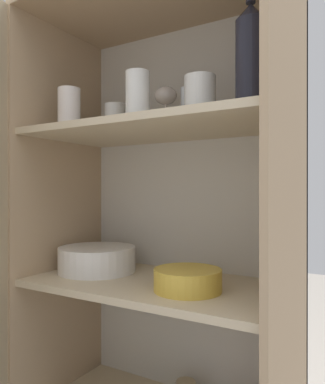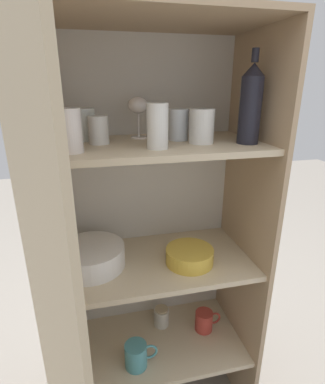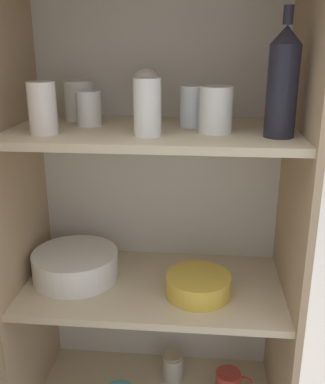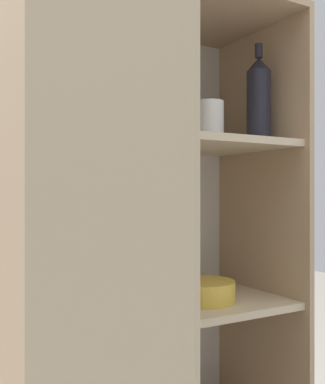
% 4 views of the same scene
% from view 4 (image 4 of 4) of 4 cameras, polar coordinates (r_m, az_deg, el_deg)
% --- Properties ---
extents(cupboard_back_panel, '(0.77, 0.02, 1.53)m').
position_cam_4_polar(cupboard_back_panel, '(1.43, -5.04, -10.49)').
color(cupboard_back_panel, silver).
rests_on(cupboard_back_panel, ground_plane).
extents(cupboard_side_left, '(0.02, 0.43, 1.53)m').
position_cam_4_polar(cupboard_side_left, '(1.13, -18.63, -13.35)').
color(cupboard_side_left, tan).
rests_on(cupboard_side_left, ground_plane).
extents(cupboard_side_right, '(0.02, 0.43, 1.53)m').
position_cam_4_polar(cupboard_side_right, '(1.46, 12.17, -10.27)').
color(cupboard_side_right, tan).
rests_on(cupboard_side_right, ground_plane).
extents(cupboard_top_panel, '(0.77, 0.43, 0.02)m').
position_cam_4_polar(cupboard_top_panel, '(1.33, -1.12, 22.69)').
color(cupboard_top_panel, tan).
rests_on(cupboard_top_panel, cupboard_side_left).
extents(shelf_board_middle, '(0.73, 0.39, 0.02)m').
position_cam_4_polar(shelf_board_middle, '(1.27, -1.12, -14.40)').
color(shelf_board_middle, beige).
extents(shelf_board_upper, '(0.73, 0.39, 0.02)m').
position_cam_4_polar(shelf_board_upper, '(1.23, -1.12, 6.31)').
color(shelf_board_upper, beige).
extents(cupboard_door, '(0.17, 0.36, 1.53)m').
position_cam_4_polar(cupboard_door, '(0.79, -8.01, -19.35)').
color(cupboard_door, tan).
rests_on(cupboard_door, ground_plane).
extents(tumbler_glass_0, '(0.07, 0.07, 0.11)m').
position_cam_4_polar(tumbler_glass_0, '(1.32, 2.09, 8.61)').
color(tumbler_glass_0, white).
rests_on(tumbler_glass_0, shelf_board_upper).
extents(tumbler_glass_1, '(0.08, 0.08, 0.11)m').
position_cam_4_polar(tumbler_glass_1, '(1.29, 5.98, 8.94)').
color(tumbler_glass_1, white).
rests_on(tumbler_glass_1, shelf_board_upper).
extents(tumbler_glass_2, '(0.07, 0.07, 0.12)m').
position_cam_4_polar(tumbler_glass_2, '(1.06, -10.96, 11.25)').
color(tumbler_glass_2, silver).
rests_on(tumbler_glass_2, shelf_board_upper).
extents(tumbler_glass_3, '(0.07, 0.07, 0.13)m').
position_cam_4_polar(tumbler_glass_3, '(1.17, 0.99, 10.50)').
color(tumbler_glass_3, white).
rests_on(tumbler_glass_3, shelf_board_upper).
extents(tumbler_glass_4, '(0.07, 0.07, 0.09)m').
position_cam_4_polar(tumbler_glass_4, '(1.20, -9.04, 9.16)').
color(tumbler_glass_4, white).
rests_on(tumbler_glass_4, shelf_board_upper).
extents(tumbler_glass_5, '(0.08, 0.08, 0.11)m').
position_cam_4_polar(tumbler_glass_5, '(1.26, -12.34, 9.14)').
color(tumbler_glass_5, white).
rests_on(tumbler_glass_5, shelf_board_upper).
extents(wine_glass_0, '(0.07, 0.07, 0.14)m').
position_cam_4_polar(wine_glass_0, '(1.33, -4.31, 10.97)').
color(wine_glass_0, silver).
rests_on(wine_glass_0, shelf_board_upper).
extents(wine_bottle, '(0.07, 0.07, 0.29)m').
position_cam_4_polar(wine_bottle, '(1.37, 12.12, 11.46)').
color(wine_bottle, black).
rests_on(wine_bottle, shelf_board_upper).
extents(plate_stack_white, '(0.25, 0.25, 0.08)m').
position_cam_4_polar(plate_stack_white, '(1.18, -11.64, -12.96)').
color(plate_stack_white, white).
rests_on(plate_stack_white, shelf_board_middle).
extents(mixing_bowl_large, '(0.18, 0.18, 0.06)m').
position_cam_4_polar(mixing_bowl_large, '(1.28, 5.17, -12.29)').
color(mixing_bowl_large, gold).
rests_on(mixing_bowl_large, shelf_board_middle).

